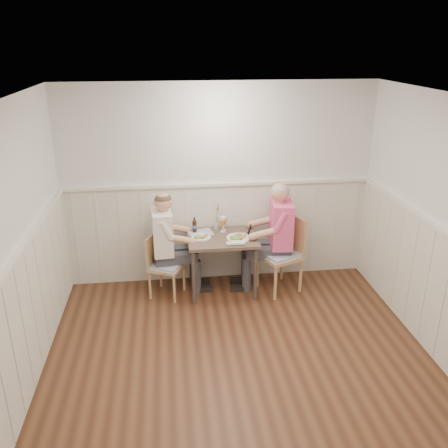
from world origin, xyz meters
name	(u,v)px	position (x,y,z in m)	size (l,w,h in m)	color
ground_plane	(246,384)	(0.00, 0.00, 0.00)	(4.50, 4.50, 0.00)	#442617
room_shell	(249,237)	(0.00, 0.00, 1.52)	(4.04, 4.54, 2.60)	white
wainscot	(236,285)	(0.00, 0.69, 0.69)	(4.00, 4.49, 1.34)	silver
dining_table	(222,244)	(-0.01, 1.84, 0.64)	(0.86, 0.70, 0.75)	#48372B
chair_right	(284,251)	(0.78, 1.80, 0.54)	(0.61, 0.61, 0.99)	tan
chair_left	(163,263)	(-0.76, 1.82, 0.44)	(0.51, 0.51, 0.81)	tan
man_in_pink	(277,244)	(0.70, 1.84, 0.61)	(0.70, 0.49, 1.45)	#3F3F47
diner_cream	(167,251)	(-0.71, 1.89, 0.57)	(0.65, 0.45, 1.36)	#3F3F47
plate_man	(238,237)	(0.18, 1.75, 0.77)	(0.30, 0.30, 0.07)	white
plate_diner	(200,237)	(-0.28, 1.83, 0.77)	(0.24, 0.24, 0.06)	white
beer_glass_a	(224,221)	(0.04, 2.07, 0.87)	(0.07, 0.07, 0.18)	silver
beer_glass_b	(223,222)	(0.02, 2.00, 0.89)	(0.08, 0.08, 0.20)	silver
beer_bottle	(195,226)	(-0.34, 2.03, 0.84)	(0.06, 0.06, 0.20)	black
rolled_napkin	(236,243)	(0.12, 1.56, 0.77)	(0.23, 0.06, 0.05)	white
grass_vase	(216,217)	(-0.05, 2.12, 0.91)	(0.04, 0.04, 0.37)	silver
gingham_mat	(200,233)	(-0.27, 2.00, 0.75)	(0.34, 0.30, 0.01)	#5B6BA2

